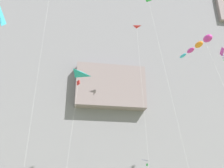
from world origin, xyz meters
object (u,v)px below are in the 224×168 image
object	(u,v)px
kite_delta_upper_mid	(75,84)
kite_delta_low_right	(150,165)
kite_delta_mid_right	(138,42)
kite_delta_near_cliff	(50,7)
kite_diamond_high_right	(223,56)
kite_windsock_far_right	(200,44)

from	to	relation	value
kite_delta_upper_mid	kite_delta_low_right	bearing A→B (deg)	44.21
kite_delta_mid_right	kite_delta_near_cliff	size ratio (longest dim) A/B	1.03
kite_delta_mid_right	kite_diamond_high_right	size ratio (longest dim) A/B	1.20
kite_windsock_far_right	kite_delta_upper_mid	xyz separation A→B (m)	(-14.01, 2.15, -5.12)
kite_diamond_high_right	kite_delta_mid_right	bearing A→B (deg)	158.22
kite_delta_near_cliff	kite_diamond_high_right	bearing A→B (deg)	4.05
kite_delta_mid_right	kite_diamond_high_right	xyz separation A→B (m)	(11.96, -4.78, -4.33)
kite_diamond_high_right	kite_delta_near_cliff	world-z (taller)	kite_delta_near_cliff
kite_windsock_far_right	kite_diamond_high_right	bearing A→B (deg)	43.95
kite_delta_mid_right	kite_delta_upper_mid	bearing A→B (deg)	-134.20
kite_delta_mid_right	kite_delta_near_cliff	xyz separation A→B (m)	(-14.25, -6.63, 0.00)
kite_windsock_far_right	kite_delta_near_cliff	size ratio (longest dim) A/B	0.69
kite_diamond_high_right	kite_delta_upper_mid	world-z (taller)	kite_diamond_high_right
kite_delta_upper_mid	kite_delta_low_right	world-z (taller)	kite_delta_upper_mid
kite_windsock_far_right	kite_diamond_high_right	world-z (taller)	kite_diamond_high_right
kite_delta_low_right	kite_delta_near_cliff	xyz separation A→B (m)	(-15.27, -7.07, 19.98)
kite_delta_mid_right	kite_delta_low_right	size ratio (longest dim) A/B	3.68
kite_windsock_far_right	kite_delta_near_cliff	bearing A→B (deg)	161.72
kite_delta_mid_right	kite_delta_upper_mid	distance (m)	19.56
kite_delta_mid_right	kite_delta_near_cliff	distance (m)	15.71
kite_delta_mid_right	kite_delta_upper_mid	world-z (taller)	kite_delta_mid_right
kite_diamond_high_right	kite_delta_upper_mid	size ratio (longest dim) A/B	1.67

